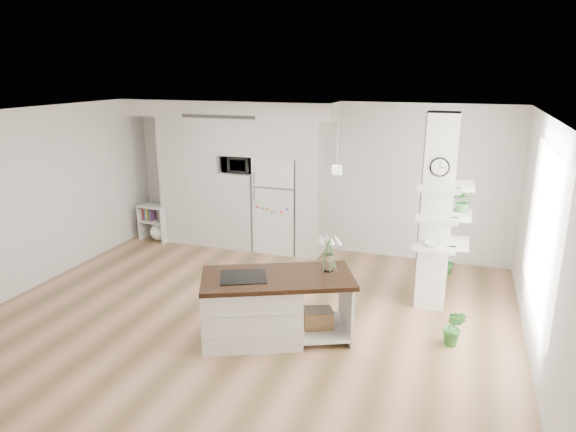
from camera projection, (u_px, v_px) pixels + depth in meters
name	position (u px, v px, depth m)	size (l,w,h in m)	color
floor	(248.00, 316.00, 6.95)	(7.00, 6.00, 0.01)	tan
room	(244.00, 183.00, 6.44)	(7.04, 6.04, 2.72)	white
cabinet_wall	(231.00, 167.00, 9.42)	(4.00, 0.71, 2.70)	silver
refrigerator	(279.00, 204.00, 9.32)	(0.78, 0.69, 1.75)	white
column	(442.00, 215.00, 6.86)	(0.69, 0.90, 2.70)	silver
window	(542.00, 230.00, 5.72)	(2.40, 2.40, 0.00)	white
pendant_light	(383.00, 168.00, 5.97)	(0.12, 0.12, 0.10)	white
kitchen_island	(261.00, 306.00, 6.29)	(2.03, 1.56, 1.39)	silver
bookshelf	(156.00, 225.00, 10.00)	(0.62, 0.40, 0.69)	silver
floor_plant_a	(454.00, 328.00, 6.15)	(0.27, 0.22, 0.49)	#337F34
floor_plant_b	(446.00, 261.00, 8.39)	(0.24, 0.24, 0.43)	#337F34
microwave	(239.00, 164.00, 9.31)	(0.54, 0.37, 0.30)	#2D2D2D
shelf_plant	(464.00, 201.00, 6.89)	(0.27, 0.23, 0.30)	#337F34
decor_bowl	(433.00, 244.00, 6.77)	(0.22, 0.22, 0.05)	white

